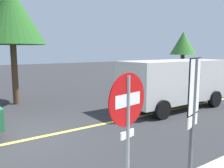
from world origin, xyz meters
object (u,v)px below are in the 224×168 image
at_px(stop_sign, 127,125).
at_px(tree_left_verge, 183,44).
at_px(speed_limit_sign, 193,101).
at_px(tree_right_verge, 11,15).
at_px(white_van, 173,81).

height_order(stop_sign, tree_left_verge, tree_left_verge).
relative_size(stop_sign, speed_limit_sign, 0.93).
distance_m(stop_sign, tree_left_verge, 18.45).
relative_size(speed_limit_sign, tree_right_verge, 0.44).
bearing_deg(white_van, speed_limit_sign, -136.14).
relative_size(tree_left_verge, tree_right_verge, 0.75).
bearing_deg(tree_right_verge, tree_left_verge, 5.55).
bearing_deg(stop_sign, tree_right_verge, 87.11).
xyz_separation_m(speed_limit_sign, white_van, (4.88, 4.69, -0.50)).
distance_m(speed_limit_sign, white_van, 6.78).
height_order(speed_limit_sign, tree_right_verge, tree_right_verge).
height_order(stop_sign, speed_limit_sign, speed_limit_sign).
xyz_separation_m(stop_sign, tree_left_verge, (14.73, 10.98, 1.64)).
bearing_deg(tree_right_verge, white_van, -40.27).
xyz_separation_m(white_van, tree_right_verge, (-5.83, 4.94, 3.03)).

